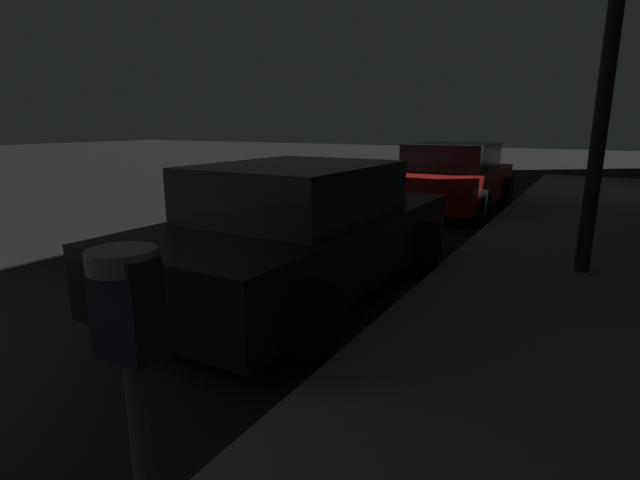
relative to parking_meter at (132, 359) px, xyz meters
The scene contains 3 objects.
parking_meter is the anchor object (origin of this frame).
car_black 3.88m from the parking_meter, 114.47° to the left, with size 2.13×4.32×1.43m.
car_red 9.72m from the parking_meter, 99.44° to the left, with size 2.06×4.11×1.43m.
Camera 1 is at (5.55, -0.23, 1.83)m, focal length 27.24 mm.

